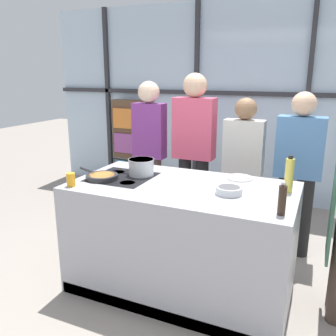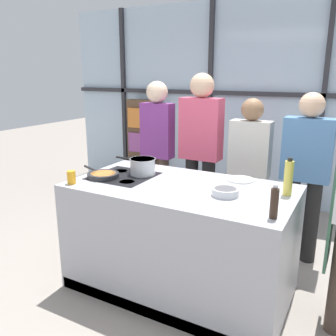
{
  "view_description": "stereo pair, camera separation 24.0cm",
  "coord_description": "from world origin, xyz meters",
  "px_view_note": "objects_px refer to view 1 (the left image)",
  "views": [
    {
      "loc": [
        1.02,
        -2.57,
        1.82
      ],
      "look_at": [
        -0.17,
        0.1,
        1.03
      ],
      "focal_mm": 38.0,
      "sensor_mm": 36.0,
      "label": 1
    },
    {
      "loc": [
        1.23,
        -2.46,
        1.82
      ],
      "look_at": [
        -0.17,
        0.1,
        1.03
      ],
      "focal_mm": 38.0,
      "sensor_mm": 36.0,
      "label": 2
    }
  ],
  "objects_px": {
    "oil_bottle": "(289,175)",
    "juice_glass_near": "(71,180)",
    "spectator_center_right": "(243,164)",
    "pepper_grinder": "(282,199)",
    "spectator_far_left": "(149,144)",
    "spectator_center_left": "(194,146)",
    "saucepan": "(141,167)",
    "white_plate": "(239,178)",
    "spectator_far_right": "(298,166)",
    "mixing_bowl": "(229,190)",
    "frying_pan": "(102,176)"
  },
  "relations": [
    {
      "from": "spectator_far_left",
      "to": "white_plate",
      "type": "distance_m",
      "value": 1.37
    },
    {
      "from": "saucepan",
      "to": "pepper_grinder",
      "type": "xyz_separation_m",
      "value": [
        1.26,
        -0.45,
        0.03
      ]
    },
    {
      "from": "frying_pan",
      "to": "white_plate",
      "type": "height_order",
      "value": "frying_pan"
    },
    {
      "from": "juice_glass_near",
      "to": "oil_bottle",
      "type": "bearing_deg",
      "value": 19.27
    },
    {
      "from": "spectator_far_left",
      "to": "mixing_bowl",
      "type": "bearing_deg",
      "value": 138.29
    },
    {
      "from": "spectator_far_left",
      "to": "spectator_center_right",
      "type": "bearing_deg",
      "value": -180.0
    },
    {
      "from": "frying_pan",
      "to": "juice_glass_near",
      "type": "xyz_separation_m",
      "value": [
        -0.11,
        -0.27,
        0.03
      ]
    },
    {
      "from": "white_plate",
      "to": "spectator_far_left",
      "type": "bearing_deg",
      "value": 151.32
    },
    {
      "from": "mixing_bowl",
      "to": "juice_glass_near",
      "type": "height_order",
      "value": "juice_glass_near"
    },
    {
      "from": "oil_bottle",
      "to": "saucepan",
      "type": "bearing_deg",
      "value": -177.83
    },
    {
      "from": "mixing_bowl",
      "to": "pepper_grinder",
      "type": "bearing_deg",
      "value": -32.26
    },
    {
      "from": "pepper_grinder",
      "to": "juice_glass_near",
      "type": "relative_size",
      "value": 2.07
    },
    {
      "from": "mixing_bowl",
      "to": "white_plate",
      "type": "bearing_deg",
      "value": 92.5
    },
    {
      "from": "spectator_far_left",
      "to": "spectator_center_left",
      "type": "height_order",
      "value": "spectator_center_left"
    },
    {
      "from": "pepper_grinder",
      "to": "spectator_far_left",
      "type": "bearing_deg",
      "value": 140.44
    },
    {
      "from": "mixing_bowl",
      "to": "juice_glass_near",
      "type": "xyz_separation_m",
      "value": [
        -1.21,
        -0.33,
        0.02
      ]
    },
    {
      "from": "spectator_center_left",
      "to": "saucepan",
      "type": "height_order",
      "value": "spectator_center_left"
    },
    {
      "from": "saucepan",
      "to": "juice_glass_near",
      "type": "height_order",
      "value": "saucepan"
    },
    {
      "from": "spectator_center_left",
      "to": "pepper_grinder",
      "type": "bearing_deg",
      "value": 128.91
    },
    {
      "from": "spectator_center_right",
      "to": "spectator_center_left",
      "type": "bearing_deg",
      "value": 0.0
    },
    {
      "from": "spectator_center_right",
      "to": "white_plate",
      "type": "xyz_separation_m",
      "value": [
        0.12,
        -0.66,
        0.04
      ]
    },
    {
      "from": "spectator_far_right",
      "to": "white_plate",
      "type": "height_order",
      "value": "spectator_far_right"
    },
    {
      "from": "spectator_far_left",
      "to": "pepper_grinder",
      "type": "relative_size",
      "value": 7.67
    },
    {
      "from": "spectator_far_right",
      "to": "frying_pan",
      "type": "bearing_deg",
      "value": 37.15
    },
    {
      "from": "mixing_bowl",
      "to": "juice_glass_near",
      "type": "distance_m",
      "value": 1.25
    },
    {
      "from": "frying_pan",
      "to": "juice_glass_near",
      "type": "relative_size",
      "value": 4.33
    },
    {
      "from": "spectator_center_left",
      "to": "juice_glass_near",
      "type": "distance_m",
      "value": 1.51
    },
    {
      "from": "frying_pan",
      "to": "pepper_grinder",
      "type": "xyz_separation_m",
      "value": [
        1.51,
        -0.2,
        0.08
      ]
    },
    {
      "from": "frying_pan",
      "to": "saucepan",
      "type": "distance_m",
      "value": 0.36
    },
    {
      "from": "oil_bottle",
      "to": "juice_glass_near",
      "type": "bearing_deg",
      "value": -160.73
    },
    {
      "from": "mixing_bowl",
      "to": "juice_glass_near",
      "type": "relative_size",
      "value": 1.86
    },
    {
      "from": "spectator_center_right",
      "to": "spectator_far_right",
      "type": "relative_size",
      "value": 0.96
    },
    {
      "from": "white_plate",
      "to": "pepper_grinder",
      "type": "distance_m",
      "value": 0.82
    },
    {
      "from": "oil_bottle",
      "to": "spectator_far_right",
      "type": "bearing_deg",
      "value": 89.36
    },
    {
      "from": "spectator_center_right",
      "to": "oil_bottle",
      "type": "relative_size",
      "value": 5.53
    },
    {
      "from": "saucepan",
      "to": "pepper_grinder",
      "type": "bearing_deg",
      "value": -19.6
    },
    {
      "from": "white_plate",
      "to": "mixing_bowl",
      "type": "distance_m",
      "value": 0.43
    },
    {
      "from": "white_plate",
      "to": "mixing_bowl",
      "type": "height_order",
      "value": "mixing_bowl"
    },
    {
      "from": "spectator_center_right",
      "to": "frying_pan",
      "type": "height_order",
      "value": "spectator_center_right"
    },
    {
      "from": "spectator_center_right",
      "to": "oil_bottle",
      "type": "height_order",
      "value": "spectator_center_right"
    },
    {
      "from": "saucepan",
      "to": "white_plate",
      "type": "bearing_deg",
      "value": 16.2
    },
    {
      "from": "spectator_center_left",
      "to": "juice_glass_near",
      "type": "bearing_deg",
      "value": 69.32
    },
    {
      "from": "oil_bottle",
      "to": "pepper_grinder",
      "type": "distance_m",
      "value": 0.5
    },
    {
      "from": "pepper_grinder",
      "to": "white_plate",
      "type": "bearing_deg",
      "value": 121.86
    },
    {
      "from": "spectator_center_right",
      "to": "juice_glass_near",
      "type": "bearing_deg",
      "value": 52.71
    },
    {
      "from": "pepper_grinder",
      "to": "mixing_bowl",
      "type": "bearing_deg",
      "value": 147.74
    },
    {
      "from": "saucepan",
      "to": "spectator_center_left",
      "type": "bearing_deg",
      "value": 79.22
    },
    {
      "from": "spectator_center_left",
      "to": "white_plate",
      "type": "xyz_separation_m",
      "value": [
        0.66,
        -0.66,
        -0.1
      ]
    },
    {
      "from": "juice_glass_near",
      "to": "spectator_far_right",
      "type": "bearing_deg",
      "value": 41.12
    },
    {
      "from": "spectator_center_right",
      "to": "saucepan",
      "type": "xyz_separation_m",
      "value": [
        -0.71,
        -0.9,
        0.11
      ]
    }
  ]
}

